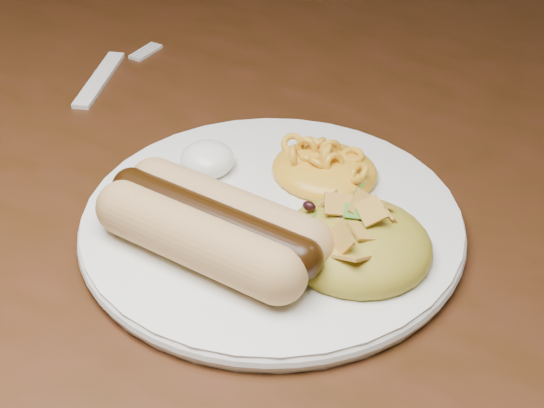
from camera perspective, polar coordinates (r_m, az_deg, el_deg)
The scene contains 7 objects.
table at distance 0.74m, azimuth 4.30°, elevation -0.26°, with size 1.60×0.90×0.75m.
plate at distance 0.56m, azimuth 0.00°, elevation -1.36°, with size 0.26×0.26×0.01m, color white.
hotdog at distance 0.52m, azimuth -4.12°, elevation -1.45°, with size 0.13×0.07×0.04m.
mac_and_cheese at distance 0.59m, azimuth 3.65°, elevation 3.15°, with size 0.08×0.07×0.03m, color yellow.
sour_cream at distance 0.60m, azimuth -4.47°, elevation 3.37°, with size 0.04×0.04×0.02m, color white.
taco_salad at distance 0.52m, azimuth 5.81°, elevation -1.94°, with size 0.10×0.09×0.04m.
fork at distance 0.76m, azimuth -11.73°, elevation 8.36°, with size 0.02×0.15×0.00m, color white.
Camera 1 is at (0.26, -0.54, 1.10)m, focal length 55.00 mm.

